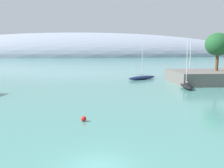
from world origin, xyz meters
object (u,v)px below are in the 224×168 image
object	(u,v)px
sailboat_navy_near_shore	(142,77)
mooring_buoy_red	(84,119)
tree_clump_shore	(218,44)
sailboat_teal_end_of_line	(190,77)
sailboat_black_mid_mooring	(186,85)

from	to	relation	value
sailboat_navy_near_shore	mooring_buoy_red	world-z (taller)	sailboat_navy_near_shore
tree_clump_shore	sailboat_teal_end_of_line	bearing A→B (deg)	114.70
mooring_buoy_red	tree_clump_shore	bearing A→B (deg)	43.69
sailboat_teal_end_of_line	sailboat_navy_near_shore	bearing A→B (deg)	-29.13
sailboat_teal_end_of_line	mooring_buoy_red	distance (m)	41.84
sailboat_navy_near_shore	mooring_buoy_red	size ratio (longest dim) A/B	18.06
sailboat_navy_near_shore	sailboat_teal_end_of_line	distance (m)	11.62
sailboat_black_mid_mooring	mooring_buoy_red	xyz separation A→B (m)	(-18.98, -20.66, -0.21)
sailboat_teal_end_of_line	mooring_buoy_red	size ratio (longest dim) A/B	15.52
tree_clump_shore	mooring_buoy_red	bearing A→B (deg)	-136.31
tree_clump_shore	sailboat_navy_near_shore	distance (m)	18.11
tree_clump_shore	sailboat_teal_end_of_line	distance (m)	10.73
mooring_buoy_red	sailboat_teal_end_of_line	bearing A→B (deg)	53.53
sailboat_navy_near_shore	sailboat_black_mid_mooring	bearing A→B (deg)	-97.45
sailboat_teal_end_of_line	tree_clump_shore	bearing A→B (deg)	86.68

